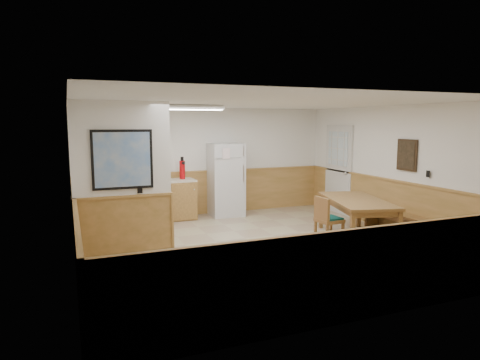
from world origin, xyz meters
name	(u,v)px	position (x,y,z in m)	size (l,w,h in m)	color
ground	(258,247)	(0.00, 0.00, 0.00)	(6.00, 6.00, 0.00)	tan
ceiling	(259,102)	(0.00, 0.00, 2.50)	(6.00, 6.00, 0.02)	white
back_wall	(206,161)	(0.00, 3.00, 1.25)	(6.00, 0.02, 2.50)	white
right_wall	(396,169)	(3.00, 0.00, 1.25)	(0.02, 6.00, 2.50)	white
left_wall	(71,186)	(-3.00, 0.00, 1.25)	(0.02, 6.00, 2.50)	white
wainscot_back	(207,193)	(0.00, 2.98, 0.50)	(6.00, 0.04, 1.00)	tan
wainscot_right	(394,206)	(2.98, 0.00, 0.50)	(0.04, 6.00, 1.00)	tan
wainscot_left	(76,236)	(-2.98, 0.00, 0.50)	(0.04, 6.00, 1.00)	tan
partition_wall	(123,182)	(-2.25, 0.19, 1.23)	(1.50, 0.20, 2.50)	white
kitchen_counter	(159,200)	(-1.21, 2.68, 0.46)	(2.20, 0.61, 1.00)	#B0853E
exterior_door	(338,169)	(2.96, 1.90, 1.05)	(0.07, 1.02, 2.15)	silver
kitchen_window	(114,151)	(-2.10, 2.98, 1.55)	(0.80, 0.04, 1.00)	silver
wall_painting	(407,155)	(2.97, -0.30, 1.55)	(0.04, 0.50, 0.60)	#312213
fluorescent_fixture	(192,108)	(-0.80, 1.30, 2.45)	(1.20, 0.30, 0.09)	silver
refrigerator	(226,180)	(0.36, 2.63, 0.84)	(0.77, 0.73, 1.68)	silver
dining_table	(357,204)	(1.91, -0.21, 0.66)	(1.40, 2.05, 0.75)	olive
dining_bench	(397,218)	(2.80, -0.30, 0.34)	(0.36, 1.53, 0.45)	olive
dining_chair	(326,217)	(1.20, -0.28, 0.50)	(0.58, 0.43, 0.85)	olive
fire_extinguisher	(182,169)	(-0.65, 2.71, 1.12)	(0.15, 0.15, 0.50)	#BC0A0F
soap_bottle	(104,177)	(-2.34, 2.69, 1.02)	(0.08, 0.08, 0.25)	green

